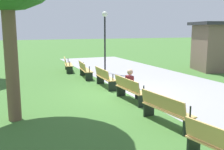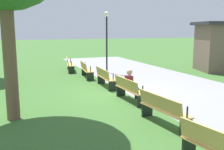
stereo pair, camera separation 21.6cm
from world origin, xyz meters
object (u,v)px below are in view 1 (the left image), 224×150
object	(u,v)px
bench_1	(85,70)
bench_4	(165,109)
bench_3	(130,89)
bench_2	(105,77)
kiosk	(214,46)
person_seated	(132,84)
bench_0	(68,64)
lamp_post	(105,30)

from	to	relation	value
bench_1	bench_4	world-z (taller)	same
bench_3	bench_2	bearing A→B (deg)	178.00
kiosk	person_seated	bearing A→B (deg)	-45.07
bench_3	kiosk	bearing A→B (deg)	116.60
bench_1	bench_0	bearing A→B (deg)	-166.01
person_seated	kiosk	size ratio (longest dim) A/B	0.34
bench_1	kiosk	world-z (taller)	kiosk
bench_3	lamp_post	size ratio (longest dim) A/B	0.49
bench_1	kiosk	distance (m)	8.57
bench_3	person_seated	world-z (taller)	person_seated
bench_4	bench_3	bearing A→B (deg)	170.00
bench_0	person_seated	world-z (taller)	person_seated
lamp_post	kiosk	xyz separation A→B (m)	(1.90, 6.78, -1.00)
bench_4	kiosk	distance (m)	11.11
bench_0	bench_2	world-z (taller)	same
bench_0	lamp_post	xyz separation A→B (m)	(1.29, 2.05, 2.14)
bench_3	bench_4	bearing A→B (deg)	-6.00
bench_3	bench_4	size ratio (longest dim) A/B	0.99
bench_1	bench_4	size ratio (longest dim) A/B	1.00
bench_0	person_seated	size ratio (longest dim) A/B	1.55
bench_2	person_seated	distance (m)	2.48
bench_0	bench_3	size ratio (longest dim) A/B	1.02
person_seated	bench_4	bearing A→B (deg)	-8.76
person_seated	kiosk	xyz separation A→B (m)	(-4.41, 8.15, 0.97)
bench_4	lamp_post	size ratio (longest dim) A/B	0.50
bench_3	person_seated	bearing A→B (deg)	127.60
bench_1	person_seated	size ratio (longest dim) A/B	1.53
lamp_post	bench_2	bearing A→B (deg)	-21.45
bench_0	person_seated	distance (m)	7.63
bench_4	kiosk	xyz separation A→B (m)	(-7.10, 8.47, 1.13)
person_seated	kiosk	distance (m)	9.32
bench_1	kiosk	bearing A→B (deg)	91.72
person_seated	lamp_post	xyz separation A→B (m)	(-6.31, 1.37, 1.97)
bench_2	kiosk	bearing A→B (deg)	105.17
bench_2	bench_0	bearing A→B (deg)	-172.01
person_seated	kiosk	world-z (taller)	kiosk
person_seated	bench_3	bearing A→B (deg)	-52.40
lamp_post	kiosk	world-z (taller)	lamp_post
bench_0	lamp_post	bearing A→B (deg)	67.86
bench_2	person_seated	bearing A→B (deg)	5.24
bench_3	bench_4	world-z (taller)	same
bench_3	person_seated	xyz separation A→B (m)	(-0.12, 0.14, 0.16)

